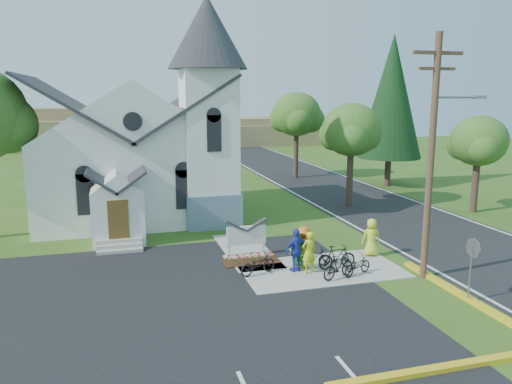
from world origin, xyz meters
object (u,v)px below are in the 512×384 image
object	(u,v)px
bike_2	(313,257)
cyclist_2	(296,250)
cyclist_3	(303,247)
cyclist_4	(371,237)
church_sign	(246,236)
bike_3	(337,257)
bike_0	(258,264)
cyclist_0	(309,252)
utility_pole	(433,150)
bike_1	(339,267)
stop_sign	(472,256)
bike_4	(357,265)
cyclist_1	(297,251)

from	to	relation	value
bike_2	cyclist_2	bearing A→B (deg)	115.91
cyclist_3	cyclist_4	xyz separation A→B (m)	(3.70, 0.66, -0.03)
cyclist_4	church_sign	bearing A→B (deg)	-7.89
cyclist_3	bike_3	size ratio (longest dim) A/B	1.05
cyclist_3	cyclist_4	distance (m)	3.76
bike_0	cyclist_2	distance (m)	1.78
cyclist_0	cyclist_3	world-z (taller)	cyclist_3
utility_pole	bike_1	bearing A→B (deg)	168.39
utility_pole	cyclist_0	size ratio (longest dim) A/B	5.47
bike_3	cyclist_2	bearing A→B (deg)	81.02
bike_2	cyclist_4	distance (m)	3.36
cyclist_0	bike_3	size ratio (longest dim) A/B	1.03
utility_pole	church_sign	bearing A→B (deg)	144.40
stop_sign	bike_0	world-z (taller)	stop_sign
bike_4	cyclist_4	bearing A→B (deg)	-63.26
church_sign	bike_1	size ratio (longest dim) A/B	1.29
utility_pole	bike_2	distance (m)	6.85
cyclist_1	bike_3	bearing A→B (deg)	176.55
cyclist_1	bike_3	xyz separation A→B (m)	(1.66, -0.53, -0.25)
church_sign	bike_3	distance (m)	4.44
bike_4	utility_pole	bearing A→B (deg)	-132.47
cyclist_0	cyclist_1	world-z (taller)	cyclist_0
cyclist_1	bike_4	distance (m)	2.64
stop_sign	cyclist_4	size ratio (longest dim) A/B	1.38
bike_0	cyclist_1	world-z (taller)	cyclist_1
cyclist_0	bike_1	distance (m)	1.42
bike_1	cyclist_4	distance (m)	3.66
cyclist_1	stop_sign	bearing A→B (deg)	148.47
cyclist_0	cyclist_3	size ratio (longest dim) A/B	0.98
bike_0	bike_1	size ratio (longest dim) A/B	1.01
bike_0	cyclist_1	bearing A→B (deg)	-101.91
church_sign	bike_4	xyz separation A→B (m)	(3.90, -3.76, -0.56)
stop_sign	cyclist_4	distance (m)	5.92
cyclist_3	cyclist_4	size ratio (longest dim) A/B	1.03
bike_0	stop_sign	bearing A→B (deg)	-144.46
church_sign	utility_pole	bearing A→B (deg)	-35.60
cyclist_1	cyclist_3	distance (m)	0.35
bike_3	cyclist_4	world-z (taller)	cyclist_4
bike_1	bike_3	world-z (taller)	bike_3
utility_pole	bike_0	xyz separation A→B (m)	(-6.73, 2.14, -4.90)
church_sign	cyclist_2	bearing A→B (deg)	-59.66
utility_pole	cyclist_0	distance (m)	6.60
bike_2	cyclist_1	bearing A→B (deg)	97.29
bike_2	bike_3	xyz separation A→B (m)	(0.91, -0.55, 0.12)
utility_pole	bike_3	xyz separation A→B (m)	(-3.19, 1.84, -4.82)
bike_3	bike_4	xyz separation A→B (m)	(0.52, -0.90, -0.12)
church_sign	bike_4	bearing A→B (deg)	-43.99
bike_4	bike_3	bearing A→B (deg)	7.03
cyclist_0	bike_4	bearing A→B (deg)	144.61
bike_1	cyclist_3	size ratio (longest dim) A/B	0.92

